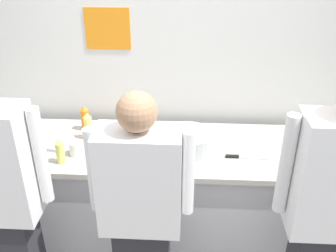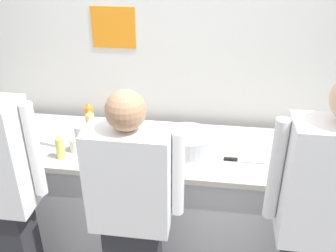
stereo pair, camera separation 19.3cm
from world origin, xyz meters
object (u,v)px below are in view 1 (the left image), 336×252
Objects in this scene: chef_center at (141,214)px; squeeze_bottle_spare at (88,126)px; ramekin_red_sauce at (146,149)px; chefs_knife at (243,157)px; chef_far_right at (333,216)px; sheet_tray at (40,137)px; mixing_bowl_steel at (188,141)px; squeeze_bottle_secondary at (60,151)px; ramekin_orange_sauce at (324,136)px; deli_cup at (76,149)px; plate_stack_front at (313,154)px; squeeze_bottle_primary at (85,118)px.

chef_center is 7.66× the size of squeeze_bottle_spare.
ramekin_red_sauce is 0.66m from chefs_knife.
sheet_tray is (-1.86, 0.77, -0.02)m from chef_far_right.
ramekin_red_sauce is 0.40× the size of chefs_knife.
chef_far_right is 1.04m from mixing_bowl_steel.
squeeze_bottle_secondary is 1.87m from ramekin_orange_sauce.
squeeze_bottle_spare is 2.17× the size of deli_cup.
ramekin_red_sauce is at bearing 177.06° from chefs_knife.
chefs_knife is at bearing -178.21° from plate_stack_front.
plate_stack_front is at bearing -5.63° from mixing_bowl_steel.
chef_center is at bearing -146.42° from ramekin_orange_sauce.
mixing_bowl_steel is 1.09m from sheet_tray.
chef_far_right reaches higher than ramekin_orange_sauce.
squeeze_bottle_secondary reaches higher than chefs_knife.
mixing_bowl_steel is at bearing 15.15° from squeeze_bottle_secondary.
chefs_knife is at bearing -10.52° from squeeze_bottle_spare.
mixing_bowl_steel is 3.15× the size of ramekin_red_sauce.
squeeze_bottle_spare is at bearing -177.18° from ramekin_orange_sauce.
plate_stack_front is at bearing 1.79° from chefs_knife.
squeeze_bottle_secondary is (-1.67, -0.14, 0.05)m from plate_stack_front.
sheet_tray is 0.81m from ramekin_red_sauce.
plate_stack_front is at bearing 84.10° from chef_far_right.
sheet_tray is at bearing 148.99° from deli_cup.
chef_far_right is 15.89× the size of ramekin_red_sauce.
plate_stack_front is 1.67m from squeeze_bottle_secondary.
sheet_tray is at bearing -151.22° from squeeze_bottle_primary.
squeeze_bottle_primary is 1.08× the size of squeeze_bottle_secondary.
chefs_knife is at bearing -155.11° from ramekin_orange_sauce.
chef_far_right is at bearing -27.98° from squeeze_bottle_spare.
squeeze_bottle_spare is 0.75× the size of chefs_knife.
chefs_knife is at bearing -14.79° from mixing_bowl_steel.
deli_cup is at bearing -170.94° from mixing_bowl_steel.
squeeze_bottle_spare reaches higher than sheet_tray.
squeeze_bottle_spare is 2.38× the size of ramekin_orange_sauce.
chef_center is 1.10m from sheet_tray.
plate_stack_front is 0.58× the size of mixing_bowl_steel.
plate_stack_front is at bearing -0.97° from ramekin_red_sauce.
squeeze_bottle_primary is 2.09× the size of deli_cup.
ramekin_orange_sauce is (0.21, 0.88, -0.01)m from chef_far_right.
deli_cup is (-0.50, 0.51, 0.11)m from chef_center.
plate_stack_front is 1.12m from ramekin_red_sauce.
deli_cup reaches higher than sheet_tray.
squeeze_bottle_secondary is 0.57m from ramekin_red_sauce.
squeeze_bottle_primary is (-1.56, 0.93, 0.07)m from chef_far_right.
ramekin_red_sauce is at bearing -21.14° from squeeze_bottle_spare.
chef_center is at bearing -45.70° from deli_cup.
ramekin_orange_sauce is at bearing 3.16° from sheet_tray.
deli_cup is at bearing -31.01° from sheet_tray.
squeeze_bottle_spare is 0.24m from deli_cup.
deli_cup is (-1.53, 0.57, 0.02)m from chef_far_right.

